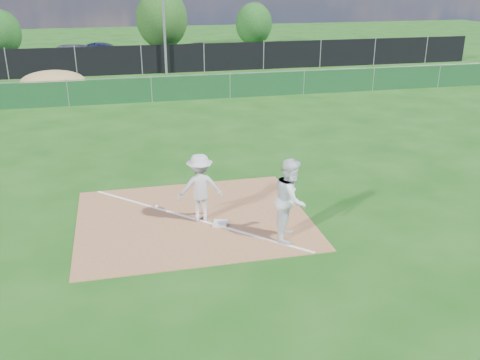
# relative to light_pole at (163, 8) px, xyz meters

# --- Properties ---
(ground) EXTENTS (90.00, 90.00, 0.00)m
(ground) POSITION_rel_light_pole_xyz_m (-1.50, -12.70, -4.00)
(ground) COLOR #14440E
(ground) RESTS_ON ground
(infield_dirt) EXTENTS (6.00, 5.00, 0.02)m
(infield_dirt) POSITION_rel_light_pole_xyz_m (-1.50, -21.70, -3.99)
(infield_dirt) COLOR brown
(infield_dirt) RESTS_ON ground
(foul_line) EXTENTS (5.01, 5.01, 0.01)m
(foul_line) POSITION_rel_light_pole_xyz_m (-1.50, -21.70, -3.98)
(foul_line) COLOR white
(foul_line) RESTS_ON infield_dirt
(green_fence) EXTENTS (44.00, 0.05, 1.20)m
(green_fence) POSITION_rel_light_pole_xyz_m (-1.50, -7.70, -3.40)
(green_fence) COLOR #0F3819
(green_fence) RESTS_ON ground
(dirt_mound) EXTENTS (3.38, 2.60, 1.17)m
(dirt_mound) POSITION_rel_light_pole_xyz_m (-6.50, -4.20, -3.42)
(dirt_mound) COLOR olive
(dirt_mound) RESTS_ON ground
(black_fence) EXTENTS (46.00, 0.04, 1.80)m
(black_fence) POSITION_rel_light_pole_xyz_m (-1.50, 0.30, -3.10)
(black_fence) COLOR black
(black_fence) RESTS_ON ground
(parking_lot) EXTENTS (46.00, 9.00, 0.01)m
(parking_lot) POSITION_rel_light_pole_xyz_m (-1.50, 5.30, -4.00)
(parking_lot) COLOR black
(parking_lot) RESTS_ON ground
(light_pole) EXTENTS (0.16, 0.16, 8.00)m
(light_pole) POSITION_rel_light_pole_xyz_m (0.00, 0.00, 0.00)
(light_pole) COLOR slate
(light_pole) RESTS_ON ground
(first_base) EXTENTS (0.45, 0.45, 0.07)m
(first_base) POSITION_rel_light_pole_xyz_m (-0.88, -22.23, -3.94)
(first_base) COLOR silver
(first_base) RESTS_ON infield_dirt
(play_at_first) EXTENTS (1.79, 0.75, 1.80)m
(play_at_first) POSITION_rel_light_pole_xyz_m (-1.31, -21.79, -3.08)
(play_at_first) COLOR silver
(play_at_first) RESTS_ON infield_dirt
(runner) EXTENTS (1.11, 1.22, 2.04)m
(runner) POSITION_rel_light_pole_xyz_m (0.66, -23.25, -2.98)
(runner) COLOR silver
(runner) RESTS_ON ground
(car_left) EXTENTS (5.03, 2.75, 1.62)m
(car_left) POSITION_rel_light_pole_xyz_m (-5.53, 3.87, -3.18)
(car_left) COLOR #9C9FA3
(car_left) RESTS_ON parking_lot
(car_mid) EXTENTS (4.42, 1.97, 1.41)m
(car_mid) POSITION_rel_light_pole_xyz_m (-3.71, 4.98, -3.29)
(car_mid) COLOR black
(car_mid) RESTS_ON parking_lot
(car_right) EXTENTS (5.03, 3.48, 1.35)m
(car_right) POSITION_rel_light_pole_xyz_m (3.20, 4.17, -3.31)
(car_right) COLOR black
(car_right) RESTS_ON parking_lot
(tree_left) EXTENTS (2.96, 2.96, 3.51)m
(tree_left) POSITION_rel_light_pole_xyz_m (-11.29, 9.77, -2.19)
(tree_left) COLOR #382316
(tree_left) RESTS_ON ground
(tree_mid) EXTENTS (4.14, 4.14, 4.91)m
(tree_mid) POSITION_rel_light_pole_xyz_m (0.86, 11.00, -1.47)
(tree_mid) COLOR #382316
(tree_mid) RESTS_ON ground
(tree_right) EXTENTS (3.11, 3.11, 3.69)m
(tree_right) POSITION_rel_light_pole_xyz_m (8.75, 11.64, -2.10)
(tree_right) COLOR #382316
(tree_right) RESTS_ON ground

